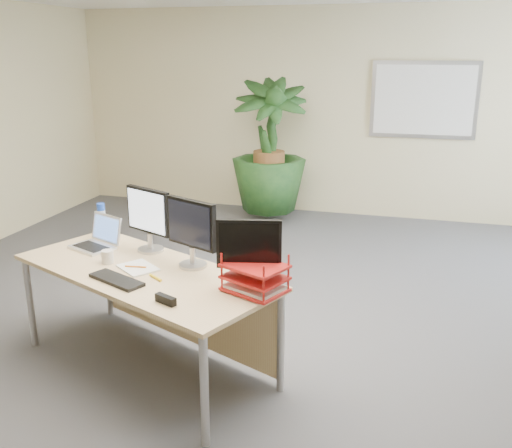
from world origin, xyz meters
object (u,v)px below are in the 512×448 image
(floor_plant, at_px, (269,164))
(monitor_left, at_px, (149,216))
(desk, at_px, (156,286))
(monitor_right, at_px, (191,229))
(laptop, at_px, (98,239))

(floor_plant, bearing_deg, monitor_left, -90.51)
(desk, xyz_separation_m, floor_plant, (-0.13, 3.62, 0.17))
(monitor_right, bearing_deg, laptop, 167.16)
(laptop, bearing_deg, floor_plant, 82.43)
(monitor_left, bearing_deg, laptop, -177.53)
(floor_plant, bearing_deg, monitor_right, -83.80)
(monitor_left, distance_m, monitor_right, 0.47)
(monitor_right, bearing_deg, desk, -166.98)
(desk, xyz_separation_m, monitor_right, (0.25, 0.06, 0.42))
(monitor_left, height_order, laptop, monitor_left)
(desk, bearing_deg, laptop, 156.85)
(monitor_left, bearing_deg, desk, -58.53)
(monitor_left, xyz_separation_m, monitor_right, (0.42, -0.21, -0.00))
(monitor_left, height_order, monitor_right, same)
(floor_plant, bearing_deg, laptop, -97.57)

